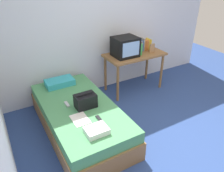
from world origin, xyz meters
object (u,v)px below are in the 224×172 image
(picture_frame, at_px, (152,48))
(folded_towel, at_px, (96,130))
(magazine, at_px, (80,119))
(water_bottle, at_px, (140,49))
(desk, at_px, (134,59))
(pillow, at_px, (60,82))
(handbag, at_px, (85,101))
(tv, at_px, (125,47))
(bed, at_px, (80,118))
(book_row, at_px, (144,45))
(remote_dark, at_px, (99,119))
(remote_silver, at_px, (67,104))

(picture_frame, height_order, folded_towel, picture_frame)
(magazine, bearing_deg, picture_frame, 25.06)
(water_bottle, bearing_deg, magazine, -151.03)
(water_bottle, distance_m, magazine, 1.92)
(desk, relative_size, pillow, 2.45)
(handbag, bearing_deg, folded_towel, -101.39)
(pillow, distance_m, folded_towel, 1.42)
(tv, bearing_deg, bed, -151.37)
(desk, distance_m, water_bottle, 0.24)
(pillow, bearing_deg, magazine, -94.12)
(water_bottle, bearing_deg, desk, 120.18)
(book_row, bearing_deg, desk, -162.08)
(water_bottle, bearing_deg, pillow, 173.95)
(desk, distance_m, remote_dark, 1.78)
(pillow, height_order, remote_silver, pillow)
(bed, xyz_separation_m, remote_silver, (-0.15, 0.10, 0.25))
(desk, xyz_separation_m, water_bottle, (0.06, -0.10, 0.21))
(book_row, distance_m, pillow, 1.83)
(water_bottle, relative_size, folded_towel, 0.75)
(book_row, relative_size, folded_towel, 0.89)
(water_bottle, relative_size, book_row, 0.85)
(water_bottle, relative_size, remote_silver, 1.47)
(folded_towel, bearing_deg, desk, 41.99)
(remote_dark, bearing_deg, water_bottle, 36.27)
(remote_dark, bearing_deg, book_row, 36.73)
(bed, xyz_separation_m, magazine, (-0.12, -0.33, 0.24))
(tv, relative_size, remote_silver, 3.06)
(handbag, xyz_separation_m, folded_towel, (-0.12, -0.59, -0.06))
(water_bottle, distance_m, remote_silver, 1.78)
(magazine, distance_m, folded_towel, 0.36)
(pillow, distance_m, remote_dark, 1.21)
(bed, xyz_separation_m, folded_towel, (-0.04, -0.68, 0.27))
(tv, distance_m, book_row, 0.54)
(book_row, distance_m, remote_silver, 2.06)
(picture_frame, xyz_separation_m, handbag, (-1.71, -0.65, -0.30))
(remote_silver, bearing_deg, remote_dark, -65.47)
(tv, bearing_deg, water_bottle, -18.25)
(water_bottle, bearing_deg, remote_dark, -143.73)
(desk, xyz_separation_m, pillow, (-1.50, 0.07, -0.16))
(magazine, xyz_separation_m, remote_dark, (0.22, -0.13, 0.01))
(book_row, xyz_separation_m, remote_silver, (-1.91, -0.67, -0.40))
(pillow, bearing_deg, picture_frame, -5.70)
(tv, distance_m, folded_towel, 1.91)
(book_row, height_order, magazine, book_row)
(remote_dark, bearing_deg, folded_towel, -124.42)
(folded_towel, bearing_deg, remote_dark, 55.58)
(picture_frame, height_order, remote_silver, picture_frame)
(water_bottle, height_order, handbag, water_bottle)
(desk, xyz_separation_m, magazine, (-1.58, -1.01, -0.21))
(bed, distance_m, pillow, 0.80)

